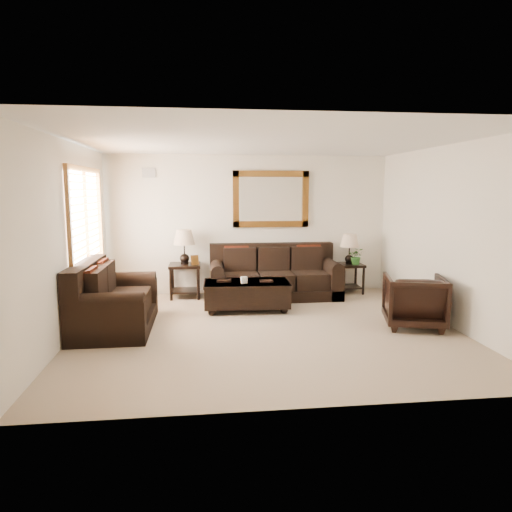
{
  "coord_description": "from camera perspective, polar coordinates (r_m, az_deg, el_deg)",
  "views": [
    {
      "loc": [
        -0.92,
        -6.44,
        2.03
      ],
      "look_at": [
        -0.08,
        0.6,
        1.0
      ],
      "focal_mm": 32.0,
      "sensor_mm": 36.0,
      "label": 1
    }
  ],
  "objects": [
    {
      "name": "end_table_left",
      "position": [
        8.69,
        -8.93,
        0.31
      ],
      "size": [
        0.59,
        0.59,
        1.29
      ],
      "color": "black",
      "rests_on": "room"
    },
    {
      "name": "window",
      "position": [
        7.57,
        -20.41,
        4.11
      ],
      "size": [
        0.07,
        1.96,
        1.66
      ],
      "color": "white",
      "rests_on": "room"
    },
    {
      "name": "mirror",
      "position": [
        9.01,
        1.88,
        7.12
      ],
      "size": [
        1.5,
        0.06,
        1.1
      ],
      "color": "#4E2D0F",
      "rests_on": "room"
    },
    {
      "name": "air_vent",
      "position": [
        8.98,
        -13.25,
        10.1
      ],
      "size": [
        0.25,
        0.02,
        0.18
      ],
      "primitive_type": "cube",
      "color": "#999999",
      "rests_on": "room"
    },
    {
      "name": "room",
      "position": [
        6.54,
        1.35,
        2.3
      ],
      "size": [
        5.51,
        5.01,
        2.71
      ],
      "color": "gray",
      "rests_on": "ground"
    },
    {
      "name": "coffee_table",
      "position": [
        7.76,
        -1.18,
        -4.57
      ],
      "size": [
        1.47,
        0.83,
        0.61
      ],
      "rotation": [
        0.0,
        0.0,
        -0.04
      ],
      "color": "black",
      "rests_on": "room"
    },
    {
      "name": "loveseat",
      "position": [
        7.07,
        -17.67,
        -5.75
      ],
      "size": [
        1.05,
        1.77,
        0.99
      ],
      "rotation": [
        0.0,
        0.0,
        1.57
      ],
      "color": "black",
      "rests_on": "room"
    },
    {
      "name": "sofa",
      "position": [
        8.73,
        2.27,
        -2.76
      ],
      "size": [
        2.43,
        1.05,
        0.99
      ],
      "color": "black",
      "rests_on": "room"
    },
    {
      "name": "armchair",
      "position": [
        7.2,
        19.18,
        -5.04
      ],
      "size": [
        1.01,
        0.98,
        0.86
      ],
      "primitive_type": "imported",
      "rotation": [
        0.0,
        0.0,
        2.87
      ],
      "color": "black",
      "rests_on": "floor"
    },
    {
      "name": "end_table_right",
      "position": [
        9.19,
        11.57,
        0.18
      ],
      "size": [
        0.53,
        0.53,
        1.17
      ],
      "color": "black",
      "rests_on": "room"
    },
    {
      "name": "potted_plant",
      "position": [
        9.15,
        12.44,
        -0.24
      ],
      "size": [
        0.4,
        0.42,
        0.26
      ],
      "primitive_type": "imported",
      "rotation": [
        0.0,
        0.0,
        -0.39
      ],
      "color": "#2B6121",
      "rests_on": "end_table_right"
    }
  ]
}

